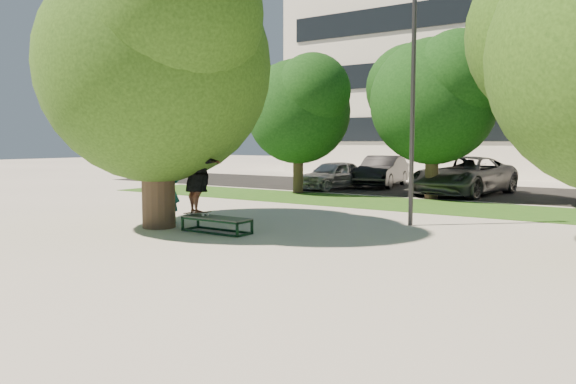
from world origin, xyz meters
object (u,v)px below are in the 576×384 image
Objects in this scene: car_dark at (382,171)px; car_grey at (464,176)px; car_silver_a at (333,175)px; grind_box at (217,225)px; lamppost at (413,105)px; tree_left at (156,54)px; bystander at (168,189)px.

car_grey reaches higher than car_dark.
car_dark is (1.22, 2.65, 0.09)m from car_silver_a.
car_dark is 0.80× the size of car_grey.
car_grey reaches higher than grind_box.
car_dark is (-6.00, 11.15, -2.40)m from lamppost.
car_grey is at bearing 98.77° from lamppost.
car_silver_a is at bearing -124.26° from car_dark.
car_dark reaches higher than grind_box.
lamppost is 9.63m from car_grey.
tree_left is 1.16× the size of lamppost.
bystander is 0.32× the size of car_grey.
car_silver_a is at bearing 130.35° from lamppost.
lamppost is at bearing 1.00° from bystander.
lamppost reaches higher than bystander.
tree_left is 1.55× the size of car_dark.
lamppost is 12.89m from car_dark.
car_dark is at bearing 165.11° from car_grey.
car_dark is (-0.71, 15.06, -3.67)m from tree_left.
bystander is 0.40× the size of car_dark.
lamppost is 6.85m from bystander.
tree_left is 15.51m from car_dark.
tree_left is at bearing -143.58° from lamppost.
grind_box is (-3.45, -3.76, -2.96)m from lamppost.
bystander is at bearing 114.65° from tree_left.
lamppost reaches higher than grind_box.
car_dark is (-2.55, 14.91, 0.56)m from grind_box.
lamppost is at bearing -73.28° from car_grey.
car_grey is (4.58, -1.93, 0.04)m from car_dark.
grind_box is at bearing -62.32° from car_silver_a.
lamppost reaches higher than car_silver_a.
tree_left is at bearing -175.32° from grind_box.
grind_box is 2.27m from bystander.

